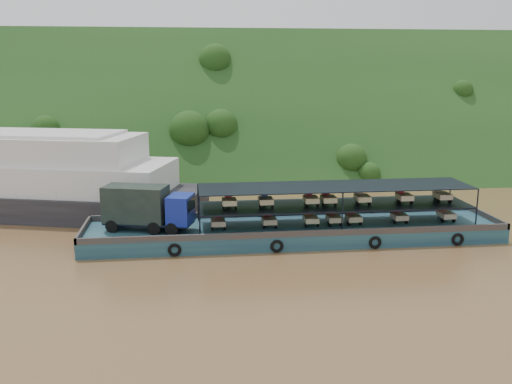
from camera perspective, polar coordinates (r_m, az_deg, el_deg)
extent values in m
plane|color=brown|center=(50.18, 2.69, -4.24)|extent=(160.00, 160.00, 0.00)
cube|color=#153312|center=(85.01, -1.35, 2.67)|extent=(140.00, 39.60, 39.60)
cube|color=#15304B|center=(48.76, 3.78, -4.02)|extent=(35.00, 7.00, 1.20)
cube|color=#592D19|center=(51.76, 3.10, -2.06)|extent=(35.00, 0.20, 0.50)
cube|color=#592D19|center=(45.32, 4.59, -4.19)|extent=(35.00, 0.20, 0.50)
cube|color=#592D19|center=(54.45, 22.11, -2.25)|extent=(0.20, 7.00, 0.50)
cube|color=#592D19|center=(48.48, -16.89, -3.59)|extent=(0.20, 7.00, 0.50)
torus|color=black|center=(44.60, -8.15, -5.77)|extent=(1.06, 0.26, 1.06)
torus|color=black|center=(45.10, 2.11, -5.44)|extent=(1.06, 0.26, 1.06)
torus|color=black|center=(46.98, 11.83, -4.97)|extent=(1.06, 0.26, 1.06)
torus|color=black|center=(49.64, 19.53, -4.49)|extent=(1.06, 0.26, 1.06)
cylinder|color=black|center=(47.78, -14.20, -3.32)|extent=(1.11, 0.65, 1.05)
cylinder|color=black|center=(49.73, -13.19, -2.65)|extent=(1.11, 0.65, 1.05)
cylinder|color=black|center=(46.47, -10.15, -3.57)|extent=(1.11, 0.65, 1.05)
cylinder|color=black|center=(48.48, -9.27, -2.87)|extent=(1.11, 0.65, 1.05)
cylinder|color=black|center=(46.01, -8.41, -3.68)|extent=(1.11, 0.65, 1.05)
cylinder|color=black|center=(48.03, -7.61, -2.96)|extent=(1.11, 0.65, 1.05)
cube|color=black|center=(47.71, -10.66, -2.98)|extent=(7.52, 4.26, 0.21)
cube|color=navy|center=(46.55, -7.56, -1.72)|extent=(2.43, 2.93, 2.32)
cube|color=black|center=(46.19, -6.51, -1.26)|extent=(0.66, 2.04, 0.95)
cube|color=black|center=(47.71, -11.93, -1.14)|extent=(5.56, 3.86, 2.95)
cube|color=black|center=(48.94, 7.85, -1.31)|extent=(23.00, 5.00, 0.12)
cube|color=black|center=(48.58, 7.91, 0.57)|extent=(23.00, 5.00, 0.08)
cylinder|color=black|center=(44.95, -5.66, -2.50)|extent=(0.12, 0.12, 3.30)
cylinder|color=black|center=(49.80, -5.80, -1.03)|extent=(0.12, 0.12, 3.30)
cylinder|color=black|center=(46.60, 8.63, -2.04)|extent=(0.12, 0.12, 3.30)
cylinder|color=black|center=(51.29, 7.15, -0.67)|extent=(0.12, 0.12, 3.30)
cylinder|color=black|center=(50.87, 21.22, -1.54)|extent=(0.12, 0.12, 3.30)
cylinder|color=black|center=(55.20, 18.81, -0.31)|extent=(0.12, 0.12, 3.30)
cylinder|color=black|center=(48.79, -3.90, -2.96)|extent=(0.12, 0.52, 0.52)
cylinder|color=black|center=(47.03, -4.39, -3.56)|extent=(0.14, 0.52, 0.52)
cylinder|color=black|center=(47.08, -3.18, -3.52)|extent=(0.14, 0.52, 0.52)
cube|color=#CBB590|center=(47.30, -3.81, -3.03)|extent=(1.15, 1.50, 0.44)
cube|color=red|center=(48.36, -3.89, -2.46)|extent=(0.55, 0.80, 0.80)
cube|color=red|center=(48.04, -3.89, -1.95)|extent=(0.50, 0.10, 0.10)
cylinder|color=black|center=(49.18, 1.08, -2.81)|extent=(0.12, 0.52, 0.52)
cylinder|color=black|center=(47.40, 0.78, -3.39)|extent=(0.14, 0.52, 0.52)
cylinder|color=black|center=(47.54, 1.98, -3.35)|extent=(0.14, 0.52, 0.52)
cube|color=tan|center=(47.71, 1.32, -2.87)|extent=(1.15, 1.50, 0.44)
cube|color=red|center=(48.76, 1.13, -2.31)|extent=(0.55, 0.80, 0.80)
cube|color=red|center=(48.44, 1.17, -1.80)|extent=(0.50, 0.10, 0.10)
cylinder|color=black|center=(49.79, 5.15, -2.67)|extent=(0.12, 0.52, 0.52)
cylinder|color=black|center=(47.99, 5.01, -3.24)|extent=(0.14, 0.52, 0.52)
cylinder|color=black|center=(48.20, 6.17, -3.20)|extent=(0.14, 0.52, 0.52)
cube|color=beige|center=(48.33, 5.51, -2.72)|extent=(1.15, 1.50, 0.44)
cube|color=red|center=(49.37, 5.23, -2.18)|extent=(0.55, 0.80, 0.80)
cube|color=red|center=(49.06, 5.29, -1.67)|extent=(0.50, 0.10, 0.10)
cylinder|color=black|center=(50.68, 9.25, -2.51)|extent=(0.12, 0.52, 0.52)
cylinder|color=black|center=(48.87, 9.27, -3.07)|extent=(0.14, 0.52, 0.52)
cylinder|color=black|center=(49.16, 10.39, -3.02)|extent=(0.14, 0.52, 0.52)
cube|color=beige|center=(49.25, 9.73, -2.56)|extent=(1.15, 1.50, 0.44)
cube|color=red|center=(50.27, 9.37, -2.03)|extent=(0.55, 0.80, 0.80)
cube|color=red|center=(49.96, 9.45, -1.53)|extent=(0.50, 0.10, 0.10)
cylinder|color=black|center=(51.94, 13.55, -2.34)|extent=(0.12, 0.52, 0.52)
cylinder|color=black|center=(50.14, 13.73, -2.87)|extent=(0.14, 0.52, 0.52)
cylinder|color=black|center=(50.50, 14.79, -2.82)|extent=(0.14, 0.52, 0.52)
cube|color=#CAB18F|center=(50.54, 14.14, -2.37)|extent=(1.15, 1.50, 0.44)
cube|color=red|center=(51.54, 13.70, -1.86)|extent=(0.55, 0.80, 0.80)
cube|color=red|center=(51.24, 13.80, -1.37)|extent=(0.50, 0.10, 0.10)
cylinder|color=black|center=(53.57, 17.85, -2.15)|extent=(0.12, 0.52, 0.52)
cylinder|color=black|center=(51.78, 18.17, -2.66)|extent=(0.14, 0.52, 0.52)
cylinder|color=black|center=(52.21, 19.16, -2.61)|extent=(0.14, 0.52, 0.52)
cube|color=beige|center=(52.22, 18.53, -2.18)|extent=(1.15, 1.50, 0.44)
cube|color=#B9260C|center=(53.18, 18.02, -1.68)|extent=(0.55, 0.80, 0.80)
cube|color=#B9260C|center=(52.89, 18.14, -1.21)|extent=(0.50, 0.10, 0.10)
cylinder|color=black|center=(50.24, 7.39, -2.59)|extent=(0.12, 0.52, 0.52)
cylinder|color=black|center=(48.44, 7.34, -3.15)|extent=(0.14, 0.52, 0.52)
cylinder|color=black|center=(48.69, 8.48, -3.10)|extent=(0.14, 0.52, 0.52)
cube|color=beige|center=(48.80, 7.82, -2.63)|extent=(1.15, 1.50, 0.44)
cube|color=red|center=(49.83, 7.49, -2.10)|extent=(0.55, 0.80, 0.80)
cube|color=red|center=(49.52, 7.56, -1.59)|extent=(0.50, 0.10, 0.10)
cylinder|color=black|center=(48.42, -2.82, -0.97)|extent=(0.12, 0.52, 0.52)
cylinder|color=black|center=(46.64, -3.27, -1.49)|extent=(0.14, 0.52, 0.52)
cylinder|color=black|center=(46.71, -2.05, -1.46)|extent=(0.14, 0.52, 0.52)
cube|color=beige|center=(46.93, -2.69, -0.97)|extent=(1.15, 1.50, 0.44)
cube|color=#B50C13|center=(48.01, -2.80, -0.44)|extent=(0.55, 0.80, 0.80)
cube|color=#B50C13|center=(47.70, -2.79, 0.09)|extent=(0.50, 0.10, 0.10)
cylinder|color=black|center=(48.72, 0.75, -0.87)|extent=(0.12, 0.52, 0.52)
cylinder|color=black|center=(46.92, 0.44, -1.39)|extent=(0.14, 0.52, 0.52)
cylinder|color=black|center=(47.06, 1.64, -1.35)|extent=(0.14, 0.52, 0.52)
cube|color=beige|center=(47.24, 0.98, -0.87)|extent=(1.15, 1.50, 0.44)
cube|color=#1A3BA0|center=(48.31, 0.80, -0.35)|extent=(0.55, 0.80, 0.80)
cube|color=#1A3BA0|center=(48.01, 0.83, 0.18)|extent=(0.50, 0.10, 0.10)
cylinder|color=black|center=(49.36, 5.15, -0.74)|extent=(0.12, 0.52, 0.52)
cylinder|color=black|center=(47.55, 5.01, -1.25)|extent=(0.14, 0.52, 0.52)
cylinder|color=black|center=(47.76, 6.18, -1.21)|extent=(0.14, 0.52, 0.52)
cube|color=beige|center=(47.91, 5.51, -0.74)|extent=(1.15, 1.50, 0.44)
cube|color=#AF0B1F|center=(48.96, 5.23, -0.23)|extent=(0.55, 0.80, 0.80)
cube|color=#AF0B1F|center=(48.67, 5.29, 0.30)|extent=(0.50, 0.10, 0.10)
cylinder|color=black|center=(50.47, 10.10, -0.59)|extent=(0.12, 0.52, 0.52)
cylinder|color=black|center=(48.65, 10.15, -1.08)|extent=(0.14, 0.52, 0.52)
cylinder|color=black|center=(48.95, 11.27, -1.05)|extent=(0.14, 0.52, 0.52)
cube|color=beige|center=(49.05, 10.60, -0.58)|extent=(1.15, 1.50, 0.44)
cube|color=#C5B08C|center=(50.08, 10.22, -0.09)|extent=(0.55, 0.80, 0.80)
cube|color=#C5B08C|center=(49.79, 10.31, 0.42)|extent=(0.50, 0.10, 0.10)
cylinder|color=black|center=(51.67, 14.03, -0.47)|extent=(0.12, 0.52, 0.52)
cylinder|color=black|center=(49.85, 14.22, -0.95)|extent=(0.14, 0.52, 0.52)
cylinder|color=black|center=(50.22, 15.28, -0.91)|extent=(0.14, 0.52, 0.52)
cube|color=beige|center=(50.28, 14.63, -0.46)|extent=(1.15, 1.50, 0.44)
cube|color=red|center=(51.28, 14.17, 0.02)|extent=(0.55, 0.80, 0.80)
cube|color=red|center=(51.00, 14.28, 0.52)|extent=(0.50, 0.10, 0.10)
cylinder|color=black|center=(52.98, 17.50, -0.37)|extent=(0.12, 0.52, 0.52)
cylinder|color=black|center=(51.18, 17.81, -0.82)|extent=(0.14, 0.52, 0.52)
cylinder|color=black|center=(51.60, 18.82, -0.79)|extent=(0.14, 0.52, 0.52)
cube|color=beige|center=(51.63, 18.18, -0.35)|extent=(1.15, 1.50, 0.44)
cube|color=beige|center=(52.61, 17.67, 0.11)|extent=(0.55, 0.80, 0.80)
cube|color=beige|center=(52.33, 17.79, 0.60)|extent=(0.50, 0.10, 0.10)
cylinder|color=black|center=(49.70, 6.85, -0.69)|extent=(0.12, 0.52, 0.52)
cylinder|color=black|center=(47.88, 6.78, -1.19)|extent=(0.14, 0.52, 0.52)
cylinder|color=black|center=(48.12, 7.93, -1.16)|extent=(0.14, 0.52, 0.52)
cube|color=beige|center=(48.25, 7.27, -0.68)|extent=(1.15, 1.50, 0.44)
cube|color=#AF0B1F|center=(49.30, 6.95, -0.18)|extent=(0.55, 0.80, 0.80)
cube|color=#AF0B1F|center=(49.00, 7.02, 0.34)|extent=(0.50, 0.10, 0.10)
cube|color=black|center=(63.43, -23.76, -0.64)|extent=(41.36, 20.72, 2.41)
cube|color=silver|center=(62.94, -23.96, 1.68)|extent=(35.29, 18.09, 2.81)
cube|color=silver|center=(62.55, -24.18, 4.11)|extent=(29.23, 15.47, 2.61)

